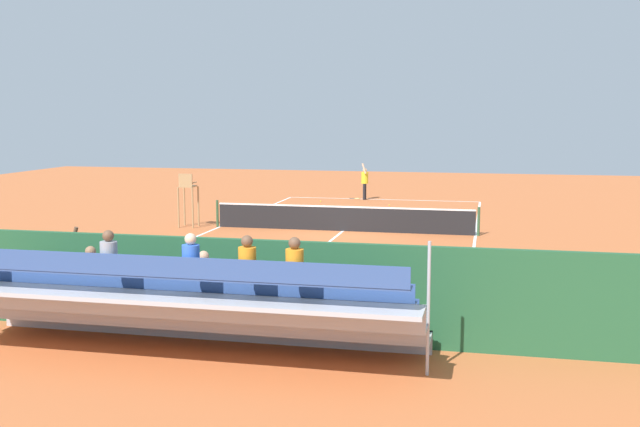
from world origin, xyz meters
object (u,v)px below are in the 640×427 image
object	(u,v)px
tennis_ball_far	(321,201)
bleacher_stand	(179,303)
tennis_player	(365,180)
tennis_ball_near	(389,205)
tennis_net	(343,218)
tennis_racket	(357,198)
line_judge	(70,268)
umpire_chair	(188,194)
courtside_bench	(333,305)
equipment_bag	(243,319)

from	to	relation	value
tennis_ball_far	bleacher_stand	bearing A→B (deg)	96.59
tennis_player	tennis_ball_near	world-z (taller)	tennis_player
tennis_net	bleacher_stand	xyz separation A→B (m)	(0.11, 15.39, 0.49)
tennis_net	bleacher_stand	distance (m)	15.40
tennis_racket	tennis_ball_far	size ratio (longest dim) A/B	8.57
tennis_ball_far	line_judge	world-z (taller)	line_judge
bleacher_stand	tennis_ball_far	distance (m)	24.75
tennis_ball_far	line_judge	bearing A→B (deg)	87.80
tennis_player	tennis_net	bearing A→B (deg)	94.97
tennis_racket	tennis_player	bearing A→B (deg)	149.52
umpire_chair	tennis_ball_near	bearing A→B (deg)	-128.51
tennis_ball_far	courtside_bench	bearing A→B (deg)	103.33
tennis_net	tennis_racket	world-z (taller)	tennis_net
tennis_net	tennis_ball_far	bearing A→B (deg)	-72.21
umpire_chair	equipment_bag	bearing A→B (deg)	117.07
courtside_bench	equipment_bag	bearing A→B (deg)	3.85
tennis_ball_near	tennis_racket	bearing A→B (deg)	-52.22
umpire_chair	tennis_ball_near	xyz separation A→B (m)	(-6.90, -8.67, -1.28)
umpire_chair	tennis_racket	world-z (taller)	umpire_chair
courtside_bench	tennis_ball_near	size ratio (longest dim) A/B	27.27
courtside_bench	tennis_ball_far	world-z (taller)	courtside_bench
bleacher_stand	courtside_bench	world-z (taller)	bleacher_stand
tennis_ball_near	equipment_bag	bearing A→B (deg)	89.39
bleacher_stand	tennis_racket	size ratio (longest dim) A/B	16.02
courtside_bench	line_judge	xyz separation A→B (m)	(6.17, -0.27, 0.46)
bleacher_stand	tennis_ball_near	bearing A→B (deg)	-91.94
tennis_ball_far	tennis_player	bearing A→B (deg)	-142.06
tennis_player	equipment_bag	bearing A→B (deg)	93.32
tennis_net	umpire_chair	size ratio (longest dim) A/B	4.81
tennis_net	bleacher_stand	world-z (taller)	bleacher_stand
tennis_player	line_judge	world-z (taller)	same
tennis_net	courtside_bench	distance (m)	13.48
courtside_bench	line_judge	distance (m)	6.19
courtside_bench	tennis_racket	world-z (taller)	courtside_bench
umpire_chair	tennis_ball_near	world-z (taller)	umpire_chair
tennis_player	tennis_ball_near	xyz separation A→B (m)	(-1.63, 2.43, -0.98)
tennis_net	tennis_ball_far	size ratio (longest dim) A/B	156.06
bleacher_stand	tennis_racket	xyz separation A→B (m)	(1.30, -26.41, -0.97)
courtside_bench	bleacher_stand	bearing A→B (deg)	40.52
tennis_racket	tennis_ball_far	distance (m)	2.40
equipment_bag	tennis_net	bearing A→B (deg)	-88.01
courtside_bench	line_judge	world-z (taller)	line_judge
tennis_player	tennis_racket	world-z (taller)	tennis_player
courtside_bench	tennis_ball_near	bearing A→B (deg)	-85.55
umpire_chair	courtside_bench	world-z (taller)	umpire_chair
tennis_net	tennis_player	bearing A→B (deg)	-85.03
umpire_chair	courtside_bench	xyz separation A→B (m)	(-8.58, 12.92, -0.76)
tennis_player	umpire_chair	bearing A→B (deg)	64.62
bleacher_stand	equipment_bag	bearing A→B (deg)	-106.05
tennis_ball_near	tennis_ball_far	bearing A→B (deg)	-13.37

